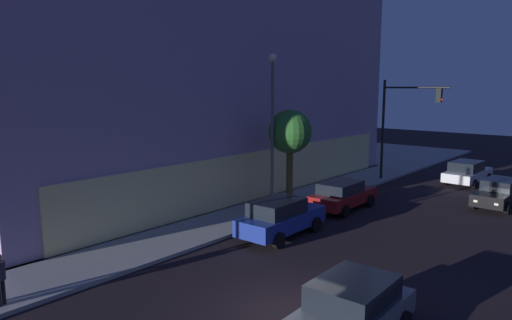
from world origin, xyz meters
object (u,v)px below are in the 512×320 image
object	(u,v)px
modern_building	(128,55)
car_red	(343,195)
traffic_light_far_corner	(402,115)
car_white	(467,172)
car_black	(499,193)
street_lamp_sidewalk	(272,113)
car_blue	(280,217)
car_grey	(349,312)
sidewalk_tree	(290,133)

from	to	relation	value
modern_building	car_red	distance (m)	19.89
traffic_light_far_corner	car_white	xyz separation A→B (m)	(2.73, -3.77, -3.94)
car_black	street_lamp_sidewalk	bearing A→B (deg)	134.39
car_blue	car_red	bearing A→B (deg)	2.26
traffic_light_far_corner	street_lamp_sidewalk	bearing A→B (deg)	169.89
car_blue	car_grey	bearing A→B (deg)	-130.80
sidewalk_tree	car_black	xyz separation A→B (m)	(7.64, -8.91, -3.37)
modern_building	car_black	world-z (taller)	modern_building
sidewalk_tree	car_blue	world-z (taller)	sidewalk_tree
car_white	car_red	bearing A→B (deg)	165.10
car_white	sidewalk_tree	bearing A→B (deg)	156.74
car_white	car_black	bearing A→B (deg)	-149.19
street_lamp_sidewalk	car_grey	size ratio (longest dim) A/B	1.76
street_lamp_sidewalk	car_white	xyz separation A→B (m)	(14.41, -5.85, -4.48)
car_white	modern_building	bearing A→B (deg)	120.72
sidewalk_tree	car_black	world-z (taller)	sidewalk_tree
modern_building	car_red	world-z (taller)	modern_building
car_grey	modern_building	bearing A→B (deg)	66.85
sidewalk_tree	car_grey	size ratio (longest dim) A/B	1.13
car_blue	modern_building	bearing A→B (deg)	74.95
traffic_light_far_corner	car_red	world-z (taller)	traffic_light_far_corner
car_grey	sidewalk_tree	bearing A→B (deg)	42.88
sidewalk_tree	car_red	xyz separation A→B (m)	(1.47, -2.54, -3.35)
traffic_light_far_corner	car_grey	distance (m)	22.28
car_red	car_black	world-z (taller)	car_red
sidewalk_tree	car_white	xyz separation A→B (m)	(13.12, -5.64, -3.35)
modern_building	sidewalk_tree	xyz separation A→B (m)	(-0.52, -15.57, -4.83)
traffic_light_far_corner	car_white	distance (m)	6.10
traffic_light_far_corner	car_blue	xyz separation A→B (m)	(-14.80, -0.90, -3.87)
traffic_light_far_corner	car_blue	size ratio (longest dim) A/B	1.48
traffic_light_far_corner	sidewalk_tree	bearing A→B (deg)	169.80
car_blue	car_black	distance (m)	13.52
street_lamp_sidewalk	car_red	bearing A→B (deg)	-44.90
street_lamp_sidewalk	car_red	xyz separation A→B (m)	(2.76, -2.75, -4.47)
street_lamp_sidewalk	car_black	size ratio (longest dim) A/B	1.87
traffic_light_far_corner	street_lamp_sidewalk	xyz separation A→B (m)	(-11.68, 2.08, 0.54)
modern_building	sidewalk_tree	world-z (taller)	modern_building
car_grey	traffic_light_far_corner	bearing A→B (deg)	20.25
sidewalk_tree	car_red	bearing A→B (deg)	-59.94
street_lamp_sidewalk	car_blue	bearing A→B (deg)	-136.32
traffic_light_far_corner	sidewalk_tree	distance (m)	10.57
sidewalk_tree	car_black	distance (m)	12.21
car_black	car_white	distance (m)	6.38
car_blue	car_white	world-z (taller)	car_blue
modern_building	car_grey	bearing A→B (deg)	-113.15
street_lamp_sidewalk	car_black	world-z (taller)	street_lamp_sidewalk
car_white	car_grey	bearing A→B (deg)	-170.69
street_lamp_sidewalk	car_black	bearing A→B (deg)	-45.61
car_black	car_white	size ratio (longest dim) A/B	0.91
modern_building	traffic_light_far_corner	world-z (taller)	modern_building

